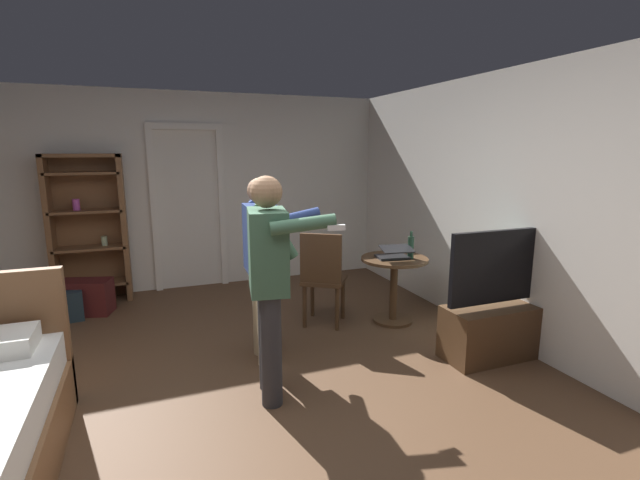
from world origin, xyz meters
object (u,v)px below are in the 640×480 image
(tv_flatscreen, at_px, (498,320))
(person_blue_shirt, at_px, (270,274))
(laptop, at_px, (394,254))
(bottle_on_table, at_px, (411,247))
(person_striped_shirt, at_px, (263,259))
(suitcase_dark, at_px, (86,297))
(side_table, at_px, (394,278))
(wooden_chair, at_px, (323,275))
(suitcase_small, at_px, (60,306))
(bookshelf, at_px, (88,223))

(tv_flatscreen, distance_m, person_blue_shirt, 2.12)
(laptop, bearing_deg, bottle_on_table, -11.93)
(person_striped_shirt, height_order, suitcase_dark, person_striped_shirt)
(person_blue_shirt, bearing_deg, side_table, 31.37)
(tv_flatscreen, distance_m, suitcase_dark, 4.31)
(wooden_chair, bearing_deg, person_blue_shirt, -126.85)
(suitcase_small, bearing_deg, laptop, -30.16)
(bookshelf, bearing_deg, side_table, -32.36)
(laptop, relative_size, person_blue_shirt, 0.23)
(laptop, height_order, bottle_on_table, bottle_on_table)
(suitcase_dark, distance_m, suitcase_small, 0.28)
(person_striped_shirt, xyz_separation_m, suitcase_dark, (-1.59, 1.79, -0.71))
(laptop, relative_size, bottle_on_table, 1.31)
(wooden_chair, bearing_deg, laptop, -16.81)
(bottle_on_table, bearing_deg, suitcase_dark, 154.75)
(tv_flatscreen, xyz_separation_m, wooden_chair, (-1.17, 1.22, 0.21))
(person_blue_shirt, relative_size, person_striped_shirt, 1.03)
(wooden_chair, relative_size, suitcase_small, 2.23)
(person_blue_shirt, xyz_separation_m, suitcase_dark, (-1.49, 2.41, -0.75))
(bottle_on_table, bearing_deg, person_blue_shirt, -152.79)
(bookshelf, xyz_separation_m, suitcase_small, (-0.28, -0.62, -0.79))
(wooden_chair, bearing_deg, bottle_on_table, -15.84)
(bookshelf, relative_size, tv_flatscreen, 1.54)
(suitcase_dark, bearing_deg, bookshelf, 101.02)
(wooden_chair, bearing_deg, suitcase_small, 156.36)
(bookshelf, bearing_deg, person_blue_shirt, -63.53)
(side_table, distance_m, person_blue_shirt, 1.92)
(laptop, relative_size, suitcase_small, 0.84)
(bookshelf, relative_size, person_striped_shirt, 1.11)
(suitcase_dark, bearing_deg, side_table, -8.52)
(side_table, bearing_deg, tv_flatscreen, -67.36)
(tv_flatscreen, relative_size, person_blue_shirt, 0.70)
(person_blue_shirt, xyz_separation_m, person_striped_shirt, (0.11, 0.62, -0.04))
(person_blue_shirt, bearing_deg, suitcase_small, 127.24)
(bookshelf, height_order, side_table, bookshelf)
(person_blue_shirt, bearing_deg, wooden_chair, 53.15)
(tv_flatscreen, bearing_deg, person_blue_shirt, 177.79)
(side_table, xyz_separation_m, wooden_chair, (-0.74, 0.17, 0.07))
(side_table, bearing_deg, bottle_on_table, -29.74)
(bottle_on_table, height_order, person_blue_shirt, person_blue_shirt)
(person_striped_shirt, bearing_deg, bookshelf, 124.27)
(laptop, distance_m, bottle_on_table, 0.19)
(bookshelf, height_order, person_striped_shirt, bookshelf)
(laptop, bearing_deg, suitcase_dark, 154.05)
(wooden_chair, distance_m, suitcase_small, 2.84)
(bookshelf, bearing_deg, bottle_on_table, -32.25)
(bottle_on_table, relative_size, wooden_chair, 0.29)
(suitcase_small, bearing_deg, wooden_chair, -31.57)
(wooden_chair, xyz_separation_m, person_striped_shirt, (-0.75, -0.52, 0.36))
(laptop, bearing_deg, person_striped_shirt, -167.98)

